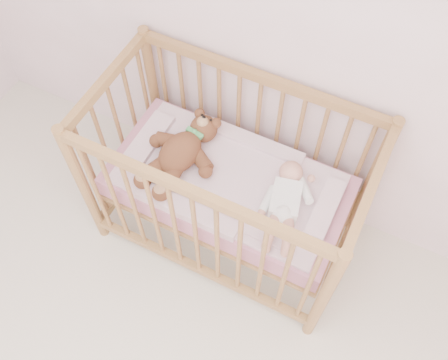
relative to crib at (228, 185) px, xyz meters
The scene contains 6 objects.
wall_back 0.95m from the crib, 75.57° to the left, with size 4.00×0.02×2.70m, color white.
crib is the anchor object (origin of this frame).
mattress 0.01m from the crib, ahead, with size 1.22×0.62×0.13m, color #CB7F96.
blanket 0.06m from the crib, ahead, with size 1.10×0.58×0.06m, color pink, non-canonical shape.
baby 0.34m from the crib, ahead, with size 0.25×0.53×0.13m, color white, non-canonical shape.
teddy_bear 0.30m from the crib, behind, with size 0.40×0.58×0.16m, color brown, non-canonical shape.
Camera 1 is at (0.48, 0.39, 2.69)m, focal length 40.00 mm.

